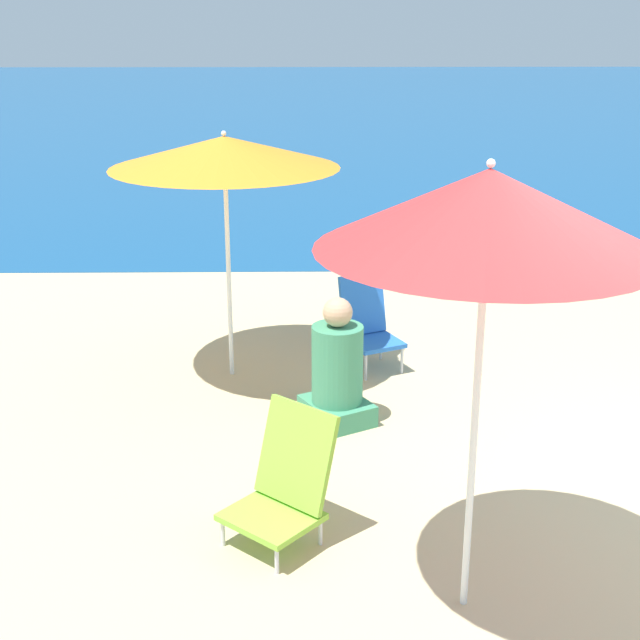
{
  "coord_description": "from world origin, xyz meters",
  "views": [
    {
      "loc": [
        -2.18,
        -4.17,
        2.85
      ],
      "look_at": [
        -2.09,
        1.15,
        1.0
      ],
      "focal_mm": 50.0,
      "sensor_mm": 36.0,
      "label": 1
    }
  ],
  "objects_px": {
    "beach_chair_lime": "(285,482)",
    "person_seated_near": "(337,373)",
    "beach_umbrella_orange": "(224,152)",
    "beach_chair_blue": "(368,322)",
    "beach_umbrella_red": "(488,210)"
  },
  "relations": [
    {
      "from": "beach_chair_lime",
      "to": "person_seated_near",
      "type": "relative_size",
      "value": 0.81
    },
    {
      "from": "beach_umbrella_orange",
      "to": "beach_chair_blue",
      "type": "distance_m",
      "value": 1.85
    },
    {
      "from": "beach_umbrella_orange",
      "to": "beach_chair_lime",
      "type": "xyz_separation_m",
      "value": [
        0.5,
        -2.43,
        -1.48
      ]
    },
    {
      "from": "beach_chair_blue",
      "to": "person_seated_near",
      "type": "xyz_separation_m",
      "value": [
        -0.29,
        -1.09,
        -0.0
      ]
    },
    {
      "from": "beach_chair_blue",
      "to": "person_seated_near",
      "type": "distance_m",
      "value": 1.13
    },
    {
      "from": "beach_umbrella_orange",
      "to": "beach_chair_lime",
      "type": "bearing_deg",
      "value": -78.43
    },
    {
      "from": "beach_chair_blue",
      "to": "person_seated_near",
      "type": "height_order",
      "value": "person_seated_near"
    },
    {
      "from": "beach_chair_lime",
      "to": "beach_chair_blue",
      "type": "height_order",
      "value": "beach_chair_blue"
    },
    {
      "from": "beach_umbrella_orange",
      "to": "beach_umbrella_red",
      "type": "distance_m",
      "value": 3.37
    },
    {
      "from": "beach_chair_blue",
      "to": "beach_umbrella_orange",
      "type": "bearing_deg",
      "value": 163.96
    },
    {
      "from": "beach_umbrella_orange",
      "to": "beach_umbrella_red",
      "type": "height_order",
      "value": "beach_umbrella_red"
    },
    {
      "from": "beach_umbrella_orange",
      "to": "beach_umbrella_red",
      "type": "bearing_deg",
      "value": -65.17
    },
    {
      "from": "person_seated_near",
      "to": "beach_chair_blue",
      "type": "bearing_deg",
      "value": 46.09
    },
    {
      "from": "person_seated_near",
      "to": "beach_umbrella_red",
      "type": "bearing_deg",
      "value": -103.92
    },
    {
      "from": "beach_chair_lime",
      "to": "beach_chair_blue",
      "type": "bearing_deg",
      "value": 117.33
    }
  ]
}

